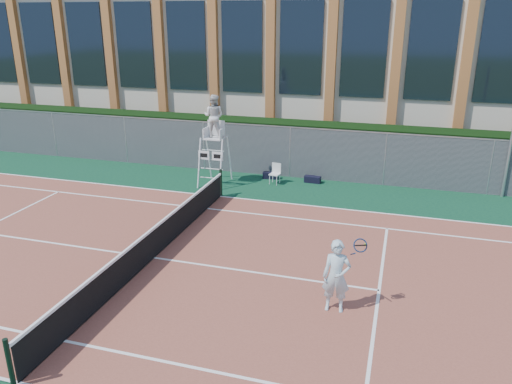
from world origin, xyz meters
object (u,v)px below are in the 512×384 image
(umpire_chair, at_px, (214,119))
(plastic_chair, at_px, (276,172))
(steel_pole, at_px, (511,144))
(tennis_player, at_px, (337,276))

(umpire_chair, xyz_separation_m, plastic_chair, (2.43, 0.70, -2.24))
(steel_pole, distance_m, umpire_chair, 11.48)
(umpire_chair, relative_size, tennis_player, 2.09)
(steel_pole, distance_m, tennis_player, 11.21)
(steel_pole, bearing_deg, umpire_chair, -171.72)
(umpire_chair, height_order, plastic_chair, umpire_chair)
(plastic_chair, bearing_deg, tennis_player, -67.05)
(steel_pole, bearing_deg, plastic_chair, -173.93)
(steel_pole, xyz_separation_m, tennis_player, (-5.12, -9.91, -1.18))
(umpire_chair, distance_m, plastic_chair, 3.38)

